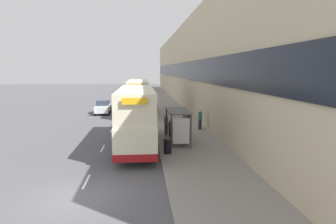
{
  "coord_description": "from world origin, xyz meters",
  "views": [
    {
      "loc": [
        2.85,
        -12.92,
        5.65
      ],
      "look_at": [
        5.52,
        16.96,
        1.42
      ],
      "focal_mm": 32.0,
      "sensor_mm": 36.0,
      "label": 1
    }
  ],
  "objects_px": {
    "double_decker_bus_ahead": "(138,97)",
    "car_3": "(103,107)",
    "car_0": "(139,87)",
    "pedestrian_at_shelter": "(200,119)",
    "litter_bin": "(168,146)",
    "bus_shelter": "(181,120)",
    "pedestrian_2": "(166,124)",
    "double_decker_bus_near": "(136,116)",
    "car_1": "(139,100)",
    "car_2": "(139,89)",
    "pedestrian_1": "(171,131)"
  },
  "relations": [
    {
      "from": "car_0",
      "to": "bus_shelter",
      "type": "bearing_deg",
      "value": -86.77
    },
    {
      "from": "bus_shelter",
      "to": "double_decker_bus_ahead",
      "type": "distance_m",
      "value": 16.28
    },
    {
      "from": "litter_bin",
      "to": "bus_shelter",
      "type": "bearing_deg",
      "value": 66.5
    },
    {
      "from": "double_decker_bus_near",
      "to": "car_0",
      "type": "distance_m",
      "value": 61.65
    },
    {
      "from": "car_0",
      "to": "pedestrian_2",
      "type": "relative_size",
      "value": 2.26
    },
    {
      "from": "pedestrian_2",
      "to": "litter_bin",
      "type": "relative_size",
      "value": 1.7
    },
    {
      "from": "car_0",
      "to": "pedestrian_2",
      "type": "bearing_deg",
      "value": -87.39
    },
    {
      "from": "car_0",
      "to": "pedestrian_2",
      "type": "xyz_separation_m",
      "value": [
        2.65,
        -58.24,
        0.17
      ]
    },
    {
      "from": "double_decker_bus_ahead",
      "to": "car_3",
      "type": "relative_size",
      "value": 2.89
    },
    {
      "from": "pedestrian_at_shelter",
      "to": "pedestrian_2",
      "type": "bearing_deg",
      "value": -150.08
    },
    {
      "from": "double_decker_bus_near",
      "to": "bus_shelter",
      "type": "bearing_deg",
      "value": 3.45
    },
    {
      "from": "pedestrian_at_shelter",
      "to": "pedestrian_1",
      "type": "xyz_separation_m",
      "value": [
        -3.23,
        -4.78,
        -0.05
      ]
    },
    {
      "from": "car_2",
      "to": "car_3",
      "type": "height_order",
      "value": "car_2"
    },
    {
      "from": "car_2",
      "to": "pedestrian_at_shelter",
      "type": "xyz_separation_m",
      "value": [
        5.9,
        -49.7,
        0.2
      ]
    },
    {
      "from": "car_2",
      "to": "car_3",
      "type": "relative_size",
      "value": 1.13
    },
    {
      "from": "car_0",
      "to": "car_1",
      "type": "height_order",
      "value": "car_0"
    },
    {
      "from": "car_3",
      "to": "litter_bin",
      "type": "height_order",
      "value": "car_3"
    },
    {
      "from": "pedestrian_2",
      "to": "pedestrian_at_shelter",
      "type": "bearing_deg",
      "value": 29.92
    },
    {
      "from": "car_0",
      "to": "pedestrian_at_shelter",
      "type": "distance_m",
      "value": 56.65
    },
    {
      "from": "bus_shelter",
      "to": "car_0",
      "type": "height_order",
      "value": "bus_shelter"
    },
    {
      "from": "double_decker_bus_near",
      "to": "pedestrian_at_shelter",
      "type": "height_order",
      "value": "double_decker_bus_near"
    },
    {
      "from": "car_2",
      "to": "car_0",
      "type": "bearing_deg",
      "value": 90.72
    },
    {
      "from": "pedestrian_at_shelter",
      "to": "bus_shelter",
      "type": "bearing_deg",
      "value": -116.17
    },
    {
      "from": "car_3",
      "to": "pedestrian_1",
      "type": "relative_size",
      "value": 2.25
    },
    {
      "from": "car_1",
      "to": "litter_bin",
      "type": "xyz_separation_m",
      "value": [
        2.09,
        -29.8,
        -0.16
      ]
    },
    {
      "from": "car_1",
      "to": "car_3",
      "type": "relative_size",
      "value": 1.05
    },
    {
      "from": "double_decker_bus_near",
      "to": "pedestrian_at_shelter",
      "type": "relative_size",
      "value": 5.99
    },
    {
      "from": "car_0",
      "to": "pedestrian_at_shelter",
      "type": "bearing_deg",
      "value": -83.94
    },
    {
      "from": "double_decker_bus_ahead",
      "to": "pedestrian_at_shelter",
      "type": "relative_size",
      "value": 6.16
    },
    {
      "from": "car_1",
      "to": "car_3",
      "type": "bearing_deg",
      "value": -114.38
    },
    {
      "from": "double_decker_bus_ahead",
      "to": "car_1",
      "type": "distance_m",
      "value": 11.16
    },
    {
      "from": "car_0",
      "to": "double_decker_bus_near",
      "type": "bearing_deg",
      "value": -89.84
    },
    {
      "from": "pedestrian_1",
      "to": "pedestrian_2",
      "type": "bearing_deg",
      "value": 91.91
    },
    {
      "from": "bus_shelter",
      "to": "car_1",
      "type": "xyz_separation_m",
      "value": [
        -3.31,
        26.99,
        -1.05
      ]
    },
    {
      "from": "car_3",
      "to": "pedestrian_at_shelter",
      "type": "height_order",
      "value": "pedestrian_at_shelter"
    },
    {
      "from": "double_decker_bus_near",
      "to": "double_decker_bus_ahead",
      "type": "distance_m",
      "value": 16.12
    },
    {
      "from": "car_1",
      "to": "litter_bin",
      "type": "bearing_deg",
      "value": -85.99
    },
    {
      "from": "double_decker_bus_ahead",
      "to": "pedestrian_2",
      "type": "bearing_deg",
      "value": -78.71
    },
    {
      "from": "car_3",
      "to": "pedestrian_at_shelter",
      "type": "xyz_separation_m",
      "value": [
        10.4,
        -11.79,
        0.22
      ]
    },
    {
      "from": "pedestrian_at_shelter",
      "to": "car_0",
      "type": "bearing_deg",
      "value": 96.06
    },
    {
      "from": "car_2",
      "to": "pedestrian_at_shelter",
      "type": "height_order",
      "value": "pedestrian_at_shelter"
    },
    {
      "from": "bus_shelter",
      "to": "car_1",
      "type": "bearing_deg",
      "value": 97.0
    },
    {
      "from": "pedestrian_1",
      "to": "pedestrian_2",
      "type": "relative_size",
      "value": 0.98
    },
    {
      "from": "bus_shelter",
      "to": "pedestrian_2",
      "type": "height_order",
      "value": "bus_shelter"
    },
    {
      "from": "pedestrian_at_shelter",
      "to": "double_decker_bus_ahead",
      "type": "bearing_deg",
      "value": 118.49
    },
    {
      "from": "double_decker_bus_ahead",
      "to": "car_3",
      "type": "xyz_separation_m",
      "value": [
        -4.53,
        0.97,
        -1.41
      ]
    },
    {
      "from": "pedestrian_1",
      "to": "car_3",
      "type": "bearing_deg",
      "value": 113.38
    },
    {
      "from": "car_1",
      "to": "litter_bin",
      "type": "height_order",
      "value": "car_1"
    },
    {
      "from": "double_decker_bus_ahead",
      "to": "car_1",
      "type": "bearing_deg",
      "value": 89.75
    },
    {
      "from": "car_3",
      "to": "pedestrian_at_shelter",
      "type": "bearing_deg",
      "value": 131.41
    }
  ]
}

